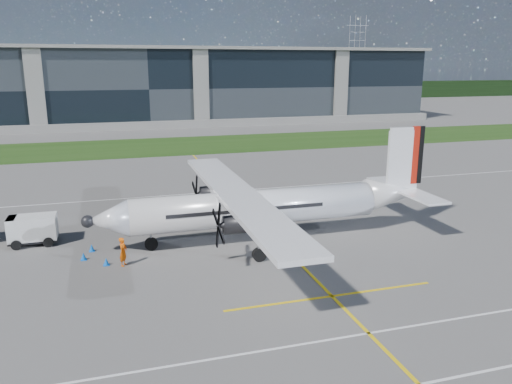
% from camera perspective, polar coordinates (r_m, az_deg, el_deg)
% --- Properties ---
extents(ground, '(400.00, 400.00, 0.00)m').
position_cam_1_polar(ground, '(69.97, -9.77, 4.18)').
color(ground, '#5B5856').
rests_on(ground, ground).
extents(grass_strip, '(400.00, 18.00, 0.04)m').
position_cam_1_polar(grass_strip, '(77.81, -10.49, 5.18)').
color(grass_strip, '#1E3F11').
rests_on(grass_strip, ground).
extents(terminal_building, '(120.00, 20.00, 15.00)m').
position_cam_1_polar(terminal_building, '(108.84, -12.57, 11.60)').
color(terminal_building, black).
rests_on(terminal_building, ground).
extents(tree_line, '(400.00, 6.00, 6.00)m').
position_cam_1_polar(tree_line, '(168.89, -14.04, 10.85)').
color(tree_line, black).
rests_on(tree_line, ground).
extents(pylon_east, '(9.00, 4.60, 30.00)m').
position_cam_1_polar(pylon_east, '(201.22, 11.40, 14.91)').
color(pylon_east, gray).
rests_on(pylon_east, ground).
extents(yellow_taxiway_centerline, '(0.20, 70.00, 0.01)m').
position_cam_1_polar(yellow_taxiway_centerline, '(41.77, -0.61, -2.49)').
color(yellow_taxiway_centerline, yellow).
rests_on(yellow_taxiway_centerline, ground).
extents(turboprop_aircraft, '(24.63, 25.55, 7.66)m').
position_cam_1_polar(turboprop_aircraft, '(34.89, 1.37, 0.62)').
color(turboprop_aircraft, white).
rests_on(turboprop_aircraft, ground).
extents(baggage_tug, '(3.35, 2.01, 2.01)m').
position_cam_1_polar(baggage_tug, '(37.87, -24.12, -4.00)').
color(baggage_tug, silver).
rests_on(baggage_tug, ground).
extents(ground_crew_person, '(0.92, 1.03, 2.09)m').
position_cam_1_polar(ground_crew_person, '(32.02, -14.96, -6.38)').
color(ground_crew_person, '#F25907').
rests_on(ground_crew_person, ground).
extents(safety_cone_fwd, '(0.36, 0.36, 0.50)m').
position_cam_1_polar(safety_cone_fwd, '(33.91, -19.12, -6.95)').
color(safety_cone_fwd, blue).
rests_on(safety_cone_fwd, ground).
extents(safety_cone_stbdwing, '(0.36, 0.36, 0.50)m').
position_cam_1_polar(safety_cone_stbdwing, '(46.99, -6.30, -0.35)').
color(safety_cone_stbdwing, blue).
rests_on(safety_cone_stbdwing, ground).
extents(safety_cone_nose_port, '(0.36, 0.36, 0.50)m').
position_cam_1_polar(safety_cone_nose_port, '(32.62, -16.75, -7.61)').
color(safety_cone_nose_port, blue).
rests_on(safety_cone_nose_port, ground).
extents(safety_cone_nose_stbd, '(0.36, 0.36, 0.50)m').
position_cam_1_polar(safety_cone_nose_stbd, '(35.24, -18.27, -6.07)').
color(safety_cone_nose_stbd, blue).
rests_on(safety_cone_nose_stbd, ground).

